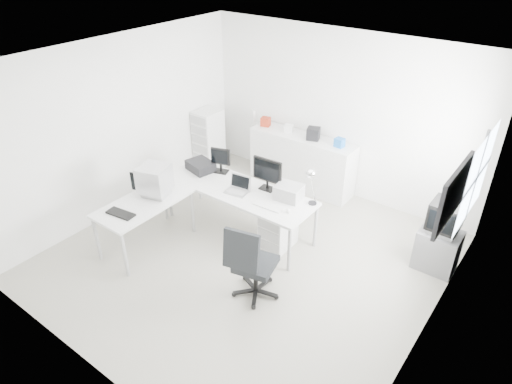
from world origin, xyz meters
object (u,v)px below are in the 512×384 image
Objects in this scene: lcd_monitor_small at (221,161)px; filing_cabinet at (209,140)px; lcd_monitor_large at (267,175)px; laser_printer at (289,192)px; tv_cabinet at (437,250)px; drawer_pedestal at (278,228)px; sideboard at (302,161)px; side_desk at (147,224)px; laptop at (237,186)px; crt_tv at (445,218)px; main_desk at (239,210)px; crt_monitor at (155,181)px; office_chair at (256,261)px; inkjet_printer at (201,166)px.

filing_cabinet is (-1.21, 1.04, -0.35)m from lcd_monitor_small.
laser_printer is at bearing -7.90° from lcd_monitor_large.
drawer_pedestal is at bearing -156.40° from tv_cabinet.
side_desk is at bearing -106.70° from sideboard.
lcd_monitor_large reaches higher than laptop.
lcd_monitor_small reaches higher than tv_cabinet.
side_desk is at bearing -150.38° from crt_tv.
sideboard reaches higher than side_desk.
tv_cabinet is at bearing 18.96° from main_desk.
laser_printer is at bearing 16.84° from laptop.
main_desk is at bearing -36.26° from filing_cabinet.
lcd_monitor_large reaches higher than filing_cabinet.
side_desk is at bearing -143.43° from drawer_pedestal.
laser_printer reaches higher than main_desk.
office_chair is (1.91, -0.13, -0.44)m from crt_monitor.
inkjet_printer is (0.00, 1.20, 0.45)m from side_desk.
crt_tv is at bearing -17.17° from sideboard.
lcd_monitor_large reaches higher than office_chair.
drawer_pedestal is 1.64m from inkjet_printer.
crt_monitor is at bearing -153.48° from tv_cabinet.
laser_printer is at bearing -64.81° from sideboard.
tv_cabinet is at bearing 9.42° from crt_monitor.
office_chair is at bearing -63.72° from lcd_monitor_large.
crt_monitor is 2.81m from sideboard.
filing_cabinet reaches higher than crt_tv.
side_desk is 0.72× the size of sideboard.
office_chair reaches higher than drawer_pedestal.
inkjet_printer is at bearing -171.66° from lcd_monitor_small.
crt_tv is at bearing 12.52° from lcd_monitor_large.
crt_tv is 2.87m from sideboard.
inkjet_printer is 0.36× the size of filing_cabinet.
crt_monitor reaches higher than main_desk.
sideboard is (-0.34, 1.53, -0.51)m from lcd_monitor_large.
inkjet_printer is at bearing 90.00° from side_desk.
laser_printer is 0.34× the size of office_chair.
filing_cabinet reaches higher than main_desk.
lcd_monitor_small is at bearing 176.39° from lcd_monitor_large.
side_desk is at bearing -127.69° from main_desk.
filing_cabinet is (-0.91, 2.14, -0.38)m from crt_monitor.
laptop is at bearing 22.71° from crt_monitor.
lcd_monitor_large is 0.45× the size of office_chair.
lcd_monitor_large is 1.33× the size of laser_printer.
filing_cabinet is at bearing 127.96° from office_chair.
tv_cabinet is (1.99, 0.72, -0.56)m from laser_printer.
tv_cabinet is (2.39, 0.69, -0.70)m from lcd_monitor_large.
lcd_monitor_small is 1.63m from filing_cabinet.
filing_cabinet is (-0.91, 1.19, -0.23)m from inkjet_printer.
lcd_monitor_large is at bearing -26.26° from filing_cabinet.
lcd_monitor_small is 0.90m from lcd_monitor_large.
lcd_monitor_large is at bearing 48.37° from side_desk.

